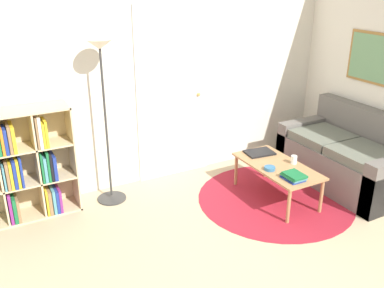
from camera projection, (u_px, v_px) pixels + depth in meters
name	position (u px, v px, depth m)	size (l,w,h in m)	color
wall_back	(148.00, 73.00, 4.75)	(7.73, 0.11, 2.60)	silver
rug	(275.00, 199.00, 4.74)	(1.70, 1.70, 0.01)	maroon
bookshelf	(15.00, 168.00, 4.19)	(1.09, 0.34, 1.13)	beige
floor_lamp	(102.00, 78.00, 4.22)	(0.31, 0.31, 1.74)	#333333
couch	(348.00, 159.00, 5.01)	(0.80, 1.51, 0.87)	#66605B
coffee_table	(277.00, 168.00, 4.63)	(0.51, 1.01, 0.40)	#AD7F51
laptop	(259.00, 153.00, 4.90)	(0.34, 0.26, 0.02)	black
bowl	(270.00, 168.00, 4.50)	(0.12, 0.12, 0.04)	teal
book_stack_on_table	(294.00, 176.00, 4.29)	(0.18, 0.23, 0.07)	navy
cup	(294.00, 160.00, 4.63)	(0.07, 0.07, 0.09)	white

